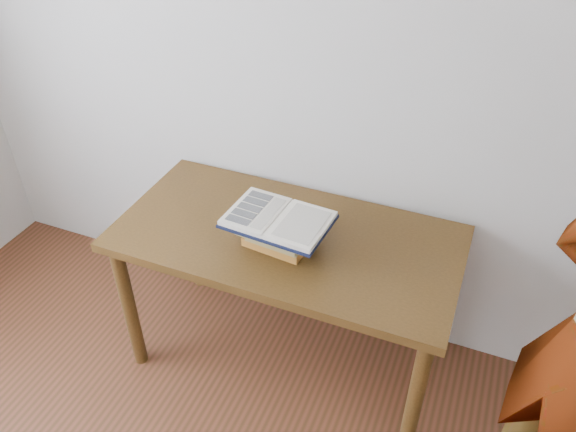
% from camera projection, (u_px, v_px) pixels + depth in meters
% --- Properties ---
extents(desk, '(1.36, 0.68, 0.73)m').
position_uv_depth(desk, '(287.00, 254.00, 2.27)').
color(desk, '#4D3113').
rests_on(desk, ground).
extents(book_stack, '(0.29, 0.22, 0.13)m').
position_uv_depth(book_stack, '(278.00, 232.00, 2.13)').
color(book_stack, '#A66325').
rests_on(book_stack, desk).
extents(open_book, '(0.39, 0.29, 0.03)m').
position_uv_depth(open_book, '(278.00, 219.00, 2.06)').
color(open_book, black).
rests_on(open_book, book_stack).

